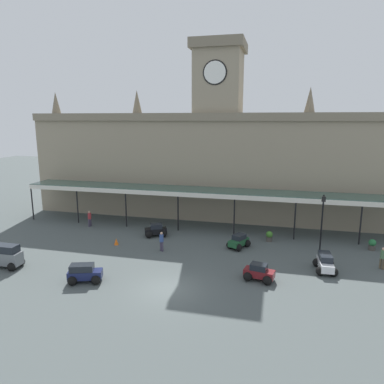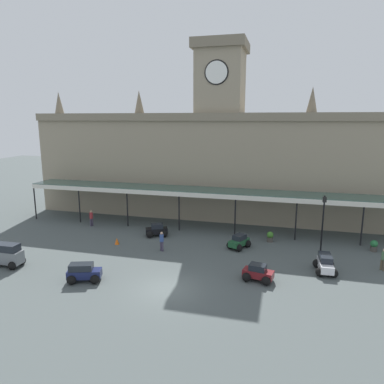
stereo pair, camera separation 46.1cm
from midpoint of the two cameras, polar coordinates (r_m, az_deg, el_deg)
The scene contains 16 objects.
ground_plane at distance 23.94m, azimuth -4.42°, elevation -15.42°, with size 140.00×140.00×0.00m, color #495151.
station_building at distance 39.60m, azimuth 3.83°, elevation 5.16°, with size 41.99×6.02×18.90m.
entrance_canopy at distance 34.92m, azimuth 2.28°, elevation 0.08°, with size 39.02×3.26×4.00m.
car_black_sedan at distance 33.72m, azimuth -6.26°, elevation -6.30°, with size 2.23×1.99×1.19m.
car_maroon_sedan at distance 25.22m, azimuth 10.28°, elevation -12.84°, with size 2.18×1.77×1.19m.
car_navy_estate at distance 25.71m, azimuth -17.50°, elevation -12.57°, with size 2.42×1.99×1.27m.
car_green_sedan at distance 30.85m, azimuth 7.14°, elevation -8.07°, with size 2.04×2.24×1.19m.
car_grey_van at distance 30.20m, azimuth -28.32°, elevation -9.27°, with size 2.42×1.62×1.77m.
car_white_estate at distance 27.83m, azimuth 20.31°, elevation -10.85°, with size 1.62×2.30×1.27m.
pedestrian_beside_cars at distance 29.89m, azimuth -5.40°, elevation -7.86°, with size 0.34×0.34×1.67m.
pedestrian_crossing_forecourt at distance 37.88m, azimuth -16.59°, elevation -4.06°, with size 0.34×0.38×1.67m.
pedestrian_near_entrance at distance 29.81m, azimuth 28.10°, elevation -9.31°, with size 0.34×0.34×1.67m.
victorian_lamppost at distance 30.98m, azimuth 19.95°, elevation -3.73°, with size 0.30×0.30×4.85m.
traffic_cone at distance 32.14m, azimuth -12.58°, elevation -7.83°, with size 0.40×0.40×0.59m, color orange.
planter_by_canopy at distance 33.65m, azimuth 26.81°, elevation -7.60°, with size 0.60×0.60×0.96m.
planter_near_kerb at distance 32.87m, azimuth 12.01°, elevation -7.00°, with size 0.60×0.60×0.96m.
Camera 1 is at (6.55, -20.24, 10.93)m, focal length 32.93 mm.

